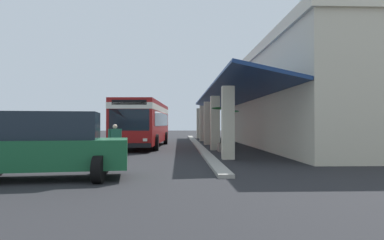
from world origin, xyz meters
name	(u,v)px	position (x,y,z in m)	size (l,w,h in m)	color
ground	(267,145)	(0.00, 8.00, 0.00)	(120.00, 120.00, 0.00)	#262628
curb_strip	(197,144)	(-0.90, 2.68, 0.06)	(33.97, 0.50, 0.12)	#9E998E
plaza_building	(317,102)	(-0.90, 12.30, 3.36)	(28.61, 15.21, 6.71)	beige
transit_bus	(144,121)	(1.55, -1.21, 1.85)	(11.32, 3.17, 3.34)	maroon
parked_sedan_red	(25,137)	(3.54, -8.65, 0.75)	(4.50, 2.21, 1.47)	maroon
parked_suv_green	(42,145)	(16.03, -2.71, 1.02)	(3.14, 5.02, 1.97)	#195933
pedestrian	(115,139)	(9.92, -1.73, 0.89)	(0.47, 0.58, 1.61)	#726651
potted_palm	(225,141)	(6.03, 4.01, 0.62)	(1.89, 1.67, 2.63)	gray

